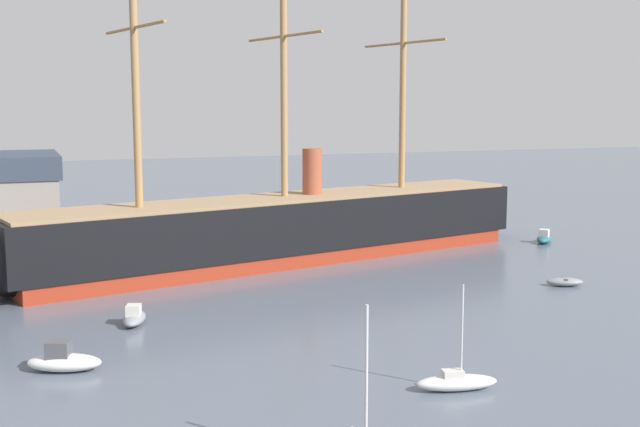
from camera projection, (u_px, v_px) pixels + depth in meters
name	position (u px, v px, depth m)	size (l,w,h in m)	color
tall_ship	(285.00, 227.00, 72.97)	(60.30, 19.39, 29.41)	maroon
sailboat_near_centre	(457.00, 381.00, 40.18)	(4.39, 2.19, 5.48)	silver
motorboat_mid_left	(63.00, 360.00, 43.08)	(4.37, 3.02, 1.69)	silver
motorboat_alongside_bow	(134.00, 317.00, 52.23)	(2.38, 3.54, 1.37)	gray
dinghy_alongside_stern	(565.00, 282.00, 63.33)	(3.16, 2.33, 0.69)	gray
motorboat_far_right	(544.00, 238.00, 83.13)	(3.53, 3.45, 1.46)	#236670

